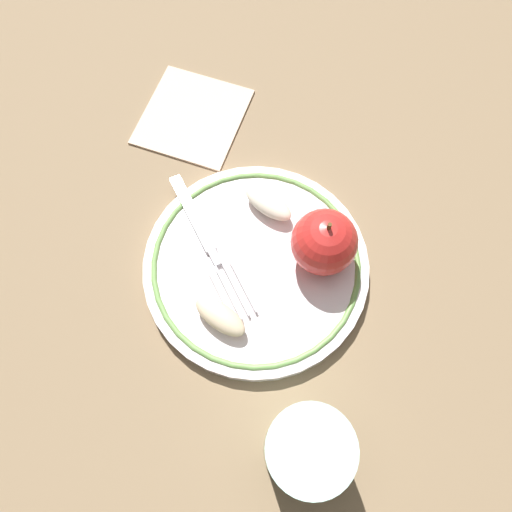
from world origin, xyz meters
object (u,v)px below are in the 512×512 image
(apple_slice_front, at_px, (220,316))
(apple_red_whole, at_px, (324,242))
(fork, at_px, (206,239))
(napkin_folded, at_px, (193,116))
(apple_slice_back, at_px, (268,203))
(drinking_glass, at_px, (307,450))
(plate, at_px, (256,266))

(apple_slice_front, bearing_deg, apple_red_whole, 70.18)
(fork, distance_m, napkin_folded, 0.17)
(apple_slice_back, distance_m, fork, 0.07)
(apple_slice_back, bearing_deg, drinking_glass, 134.55)
(apple_slice_back, height_order, fork, apple_slice_back)
(apple_slice_front, relative_size, napkin_folded, 0.47)
(plate, height_order, apple_red_whole, apple_red_whole)
(napkin_folded, bearing_deg, apple_slice_front, 145.54)
(apple_slice_front, bearing_deg, drinking_glass, -21.02)
(apple_red_whole, relative_size, drinking_glass, 0.83)
(drinking_glass, bearing_deg, apple_red_whole, -50.81)
(apple_slice_front, xyz_separation_m, drinking_glass, (-0.14, 0.03, 0.02))
(plate, bearing_deg, drinking_glass, 149.74)
(fork, bearing_deg, apple_slice_front, -14.98)
(apple_slice_front, distance_m, fork, 0.09)
(apple_red_whole, distance_m, drinking_glass, 0.19)
(fork, relative_size, napkin_folded, 1.45)
(napkin_folded, bearing_deg, apple_slice_back, 170.61)
(apple_slice_front, relative_size, apple_slice_back, 1.00)
(apple_slice_front, relative_size, drinking_glass, 0.65)
(plate, distance_m, apple_slice_back, 0.07)
(apple_slice_back, bearing_deg, fork, 67.87)
(apple_slice_back, distance_m, drinking_glass, 0.24)
(apple_slice_front, height_order, apple_slice_back, same)
(plate, height_order, drinking_glass, drinking_glass)
(plate, distance_m, fork, 0.06)
(drinking_glass, relative_size, napkin_folded, 0.74)
(plate, relative_size, apple_slice_front, 4.09)
(apple_red_whole, bearing_deg, napkin_folded, -6.16)
(plate, relative_size, apple_slice_back, 4.09)
(plate, distance_m, apple_red_whole, 0.08)
(apple_slice_front, xyz_separation_m, napkin_folded, (0.21, -0.14, -0.02))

